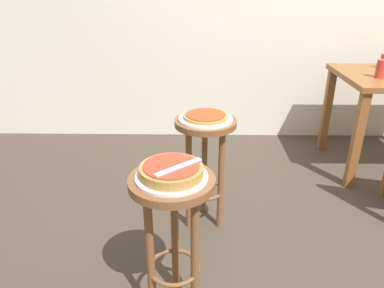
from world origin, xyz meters
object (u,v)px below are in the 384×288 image
pizza_foreground (171,170)px  stool_foreground (173,217)px  serving_plate_middle (206,119)px  cup_near_edge (381,69)px  pizza_middle (206,116)px  stool_middle (205,150)px  pizza_server_knife (179,167)px  serving_plate_foreground (172,177)px

pizza_foreground → stool_foreground: bearing=26.6°
pizza_foreground → serving_plate_middle: (0.15, 0.66, -0.03)m
stool_foreground → cup_near_edge: size_ratio=5.34×
pizza_foreground → pizza_middle: (0.15, 0.66, -0.01)m
stool_middle → pizza_server_knife: bearing=-99.7°
stool_foreground → pizza_server_knife: size_ratio=3.13×
pizza_server_knife → stool_middle: bearing=39.7°
stool_foreground → stool_middle: 0.68m
pizza_foreground → stool_middle: (0.15, 0.66, -0.22)m
stool_foreground → serving_plate_middle: serving_plate_middle is taller
pizza_foreground → pizza_server_knife: pizza_server_knife is taller
serving_plate_foreground → pizza_foreground: pizza_foreground is taller
cup_near_edge → pizza_server_knife: cup_near_edge is taller
stool_middle → pizza_foreground: bearing=-102.5°
stool_foreground → pizza_middle: pizza_middle is taller
pizza_server_knife → pizza_foreground: bearing=105.7°
stool_foreground → serving_plate_foreground: size_ratio=2.35×
serving_plate_foreground → pizza_middle: size_ratio=1.16×
pizza_server_knife → pizza_middle: bearing=39.7°
pizza_foreground → cup_near_edge: cup_near_edge is taller
serving_plate_middle → cup_near_edge: cup_near_edge is taller
serving_plate_middle → cup_near_edge: size_ratio=2.38×
stool_middle → pizza_server_knife: (-0.12, -0.68, 0.25)m
serving_plate_foreground → serving_plate_middle: (0.15, 0.66, 0.00)m
serving_plate_middle → stool_middle: bearing=0.0°
pizza_middle → serving_plate_middle: bearing=0.0°
cup_near_edge → stool_middle: bearing=-151.7°
pizza_middle → cup_near_edge: bearing=28.3°
pizza_middle → pizza_foreground: bearing=-102.5°
pizza_middle → serving_plate_foreground: bearing=-102.5°
stool_foreground → pizza_server_knife: 0.25m
cup_near_edge → serving_plate_foreground: bearing=-136.3°
pizza_foreground → pizza_server_knife: 0.04m
serving_plate_foreground → serving_plate_middle: same height
stool_middle → serving_plate_middle: (0.00, 0.00, 0.20)m
pizza_server_knife → serving_plate_middle: bearing=39.7°
pizza_middle → cup_near_edge: cup_near_edge is taller
pizza_foreground → stool_middle: 0.72m
stool_middle → serving_plate_middle: bearing=0.0°
stool_foreground → cup_near_edge: 1.97m
cup_near_edge → pizza_server_knife: (-1.37, -1.36, -0.08)m
pizza_middle → cup_near_edge: (1.26, 0.68, 0.12)m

